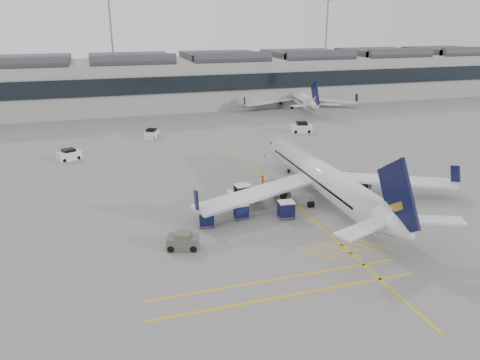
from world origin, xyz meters
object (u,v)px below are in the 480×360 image
object	(u,v)px
baggage_cart_a	(286,209)
airliner_main	(324,178)
ramp_agent_a	(263,183)
pushback_tug	(183,241)
belt_loader	(238,198)
ramp_agent_b	(240,192)

from	to	relation	value
baggage_cart_a	airliner_main	bearing A→B (deg)	34.03
ramp_agent_a	pushback_tug	world-z (taller)	ramp_agent_a
ramp_agent_a	pushback_tug	distance (m)	17.45
belt_loader	pushback_tug	world-z (taller)	belt_loader
baggage_cart_a	ramp_agent_b	distance (m)	7.28
belt_loader	ramp_agent_a	distance (m)	4.89
belt_loader	baggage_cart_a	world-z (taller)	baggage_cart_a
baggage_cart_a	ramp_agent_b	xyz separation A→B (m)	(-3.07, 6.60, -0.06)
ramp_agent_a	ramp_agent_b	xyz separation A→B (m)	(-3.59, -2.04, -0.07)
baggage_cart_a	ramp_agent_b	size ratio (longest dim) A/B	1.01
airliner_main	belt_loader	bearing A→B (deg)	166.69
ramp_agent_b	baggage_cart_a	bearing A→B (deg)	84.85
airliner_main	belt_loader	distance (m)	10.12
ramp_agent_a	pushback_tug	size ratio (longest dim) A/B	0.62
ramp_agent_b	airliner_main	bearing A→B (deg)	130.29
belt_loader	ramp_agent_a	xyz separation A→B (m)	(4.01, 2.75, 0.50)
ramp_agent_a	baggage_cart_a	bearing A→B (deg)	-145.15
ramp_agent_b	pushback_tug	bearing A→B (deg)	19.52
belt_loader	ramp_agent_b	size ratio (longest dim) A/B	2.31
belt_loader	ramp_agent_b	world-z (taller)	ramp_agent_b
belt_loader	baggage_cart_a	size ratio (longest dim) A/B	2.29
ramp_agent_b	belt_loader	bearing A→B (deg)	28.89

